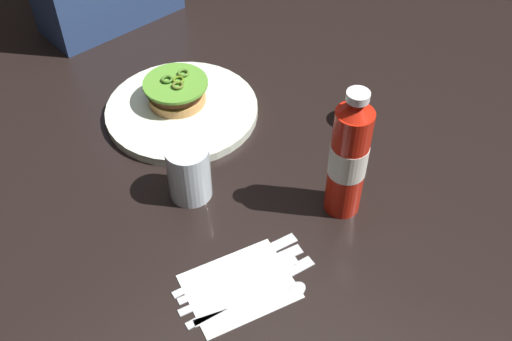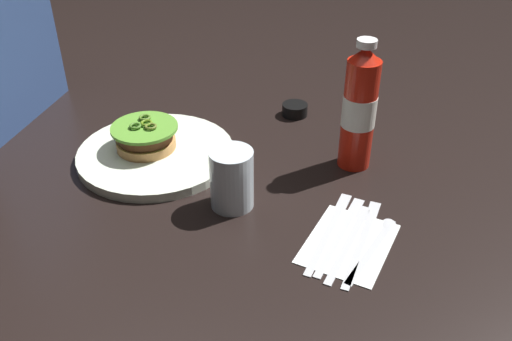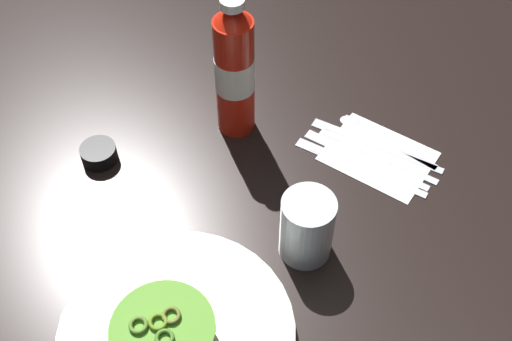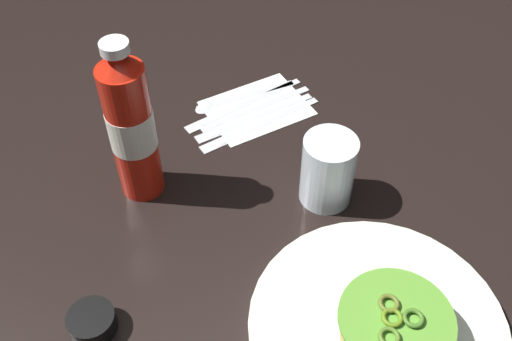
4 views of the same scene
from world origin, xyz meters
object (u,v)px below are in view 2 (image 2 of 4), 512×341
object	(u,v)px
dinner_plate	(156,154)
water_glass	(232,179)
burger_sandwich	(145,137)
table_knife	(364,234)
ketchup_bottle	(359,109)
spoon_utensil	(379,239)
fork_utensil	(353,234)
condiment_cup	(295,110)
steak_knife	(332,224)
napkin	(349,243)
butter_knife	(343,228)

from	to	relation	value
dinner_plate	water_glass	distance (m)	0.22
burger_sandwich	table_knife	xyz separation A→B (m)	(-0.16, -0.42, -0.04)
dinner_plate	table_knife	distance (m)	0.43
water_glass	ketchup_bottle	bearing A→B (deg)	-48.05
table_knife	spoon_utensil	bearing A→B (deg)	-102.85
ketchup_bottle	water_glass	size ratio (longest dim) A/B	2.34
water_glass	fork_utensil	distance (m)	0.21
condiment_cup	fork_utensil	bearing A→B (deg)	-158.70
steak_knife	condiment_cup	bearing A→B (deg)	17.47
dinner_plate	water_glass	bearing A→B (deg)	-122.47
burger_sandwich	ketchup_bottle	size ratio (longest dim) A/B	0.52
water_glass	steak_knife	world-z (taller)	water_glass
dinner_plate	condiment_cup	bearing A→B (deg)	-45.03
burger_sandwich	ketchup_bottle	xyz separation A→B (m)	(0.05, -0.39, 0.07)
napkin	water_glass	bearing A→B (deg)	72.99
dinner_plate	water_glass	world-z (taller)	water_glass
ketchup_bottle	steak_knife	distance (m)	0.23
butter_knife	condiment_cup	bearing A→B (deg)	19.79
water_glass	butter_knife	distance (m)	0.20
dinner_plate	ketchup_bottle	xyz separation A→B (m)	(0.06, -0.37, 0.11)
ketchup_bottle	napkin	distance (m)	0.26
steak_knife	ketchup_bottle	bearing A→B (deg)	-6.25
burger_sandwich	steak_knife	world-z (taller)	burger_sandwich
dinner_plate	spoon_utensil	world-z (taller)	dinner_plate
dinner_plate	burger_sandwich	size ratio (longest dim) A/B	2.36
burger_sandwich	spoon_utensil	size ratio (longest dim) A/B	0.75
dinner_plate	table_knife	bearing A→B (deg)	-110.89
condiment_cup	spoon_utensil	distance (m)	0.43
condiment_cup	dinner_plate	bearing A→B (deg)	134.97
fork_utensil	ketchup_bottle	bearing A→B (deg)	3.45
condiment_cup	table_knife	world-z (taller)	condiment_cup
water_glass	steak_knife	distance (m)	0.18
steak_knife	fork_utensil	bearing A→B (deg)	-116.23
water_glass	butter_knife	size ratio (longest dim) A/B	0.50
table_knife	butter_knife	size ratio (longest dim) A/B	1.05
dinner_plate	napkin	bearing A→B (deg)	-114.81
condiment_cup	spoon_utensil	size ratio (longest dim) A/B	0.33
spoon_utensil	table_knife	world-z (taller)	same
burger_sandwich	butter_knife	bearing A→B (deg)	-111.07
burger_sandwich	condiment_cup	distance (m)	0.34
ketchup_bottle	condiment_cup	bearing A→B (deg)	38.48
fork_utensil	steak_knife	bearing A→B (deg)	63.77
condiment_cup	table_knife	xyz separation A→B (m)	(-0.38, -0.17, -0.01)
water_glass	butter_knife	xyz separation A→B (m)	(-0.03, -0.19, -0.05)
condiment_cup	butter_knife	size ratio (longest dim) A/B	0.27
ketchup_bottle	fork_utensil	world-z (taller)	ketchup_bottle
water_glass	spoon_utensil	distance (m)	0.25
condiment_cup	napkin	xyz separation A→B (m)	(-0.41, -0.15, -0.01)
burger_sandwich	steak_knife	distance (m)	0.40
water_glass	condiment_cup	world-z (taller)	water_glass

